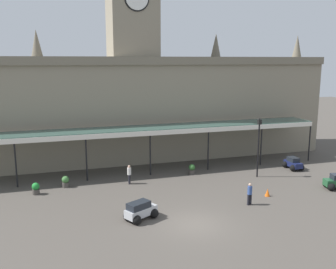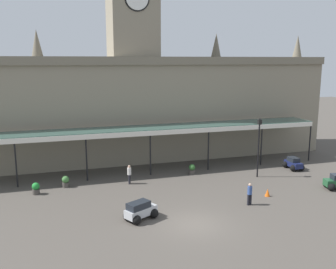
{
  "view_description": "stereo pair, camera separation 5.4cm",
  "coord_description": "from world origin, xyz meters",
  "views": [
    {
      "loc": [
        -8.5,
        -21.64,
        10.57
      ],
      "look_at": [
        0.0,
        5.77,
        4.9
      ],
      "focal_mm": 40.46,
      "sensor_mm": 36.0,
      "label": 1
    },
    {
      "loc": [
        -8.45,
        -21.66,
        10.57
      ],
      "look_at": [
        0.0,
        5.77,
        4.9
      ],
      "focal_mm": 40.46,
      "sensor_mm": 36.0,
      "label": 2
    }
  ],
  "objects": [
    {
      "name": "traffic_cone",
      "position": [
        7.41,
        3.13,
        0.3
      ],
      "size": [
        0.4,
        0.4,
        0.61
      ],
      "primitive_type": "cone",
      "color": "orange",
      "rests_on": "ground"
    },
    {
      "name": "car_navy_sedan",
      "position": [
        13.92,
        9.04,
        0.5
      ],
      "size": [
        1.56,
        2.08,
        1.19
      ],
      "color": "#19214C",
      "rests_on": "ground"
    },
    {
      "name": "planter_forecourt_centre",
      "position": [
        3.79,
        10.41,
        0.49
      ],
      "size": [
        0.6,
        0.6,
        0.96
      ],
      "color": "#47423D",
      "rests_on": "ground"
    },
    {
      "name": "pedestrian_beside_cars",
      "position": [
        -2.4,
        9.36,
        0.91
      ],
      "size": [
        0.34,
        0.39,
        1.67
      ],
      "color": "black",
      "rests_on": "ground"
    },
    {
      "name": "victorian_lamppost",
      "position": [
        9.23,
        7.85,
        3.36
      ],
      "size": [
        0.3,
        0.3,
        5.47
      ],
      "color": "black",
      "rests_on": "ground"
    },
    {
      "name": "ground_plane",
      "position": [
        0.0,
        0.0,
        0.0
      ],
      "size": [
        140.0,
        140.0,
        0.0
      ],
      "primitive_type": "plane",
      "color": "#4D4740"
    },
    {
      "name": "car_silver_estate",
      "position": [
        -3.18,
        1.78,
        0.56
      ],
      "size": [
        2.43,
        2.16,
        1.27
      ],
      "color": "#B2B5BA",
      "rests_on": "ground"
    },
    {
      "name": "planter_by_canopy",
      "position": [
        -7.73,
        10.08,
        0.49
      ],
      "size": [
        0.6,
        0.6,
        0.96
      ],
      "color": "#47423D",
      "rests_on": "ground"
    },
    {
      "name": "pedestrian_crossing_forecourt",
      "position": [
        5.14,
        1.94,
        0.91
      ],
      "size": [
        0.38,
        0.34,
        1.67
      ],
      "color": "black",
      "rests_on": "ground"
    },
    {
      "name": "entrance_canopy",
      "position": [
        0.0,
        12.59,
        4.12
      ],
      "size": [
        35.03,
        3.26,
        4.28
      ],
      "color": "#38564C",
      "rests_on": "ground"
    },
    {
      "name": "station_building",
      "position": [
        0.0,
        18.37,
        6.22
      ],
      "size": [
        42.43,
        7.12,
        20.81
      ],
      "color": "gray",
      "rests_on": "ground"
    },
    {
      "name": "planter_near_kerb",
      "position": [
        -10.07,
        8.99,
        0.49
      ],
      "size": [
        0.6,
        0.6,
        0.96
      ],
      "color": "#47423D",
      "rests_on": "ground"
    }
  ]
}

